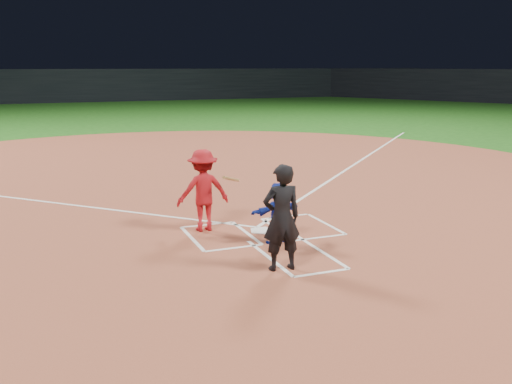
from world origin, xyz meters
name	(u,v)px	position (x,y,z in m)	size (l,w,h in m)	color
ground	(262,231)	(0.00, 0.00, 0.00)	(120.00, 120.00, 0.00)	#195014
home_plate_dirt	(191,181)	(0.00, 6.00, 0.01)	(28.00, 28.00, 0.01)	brown
stadium_wall_far	(78,86)	(0.00, 48.00, 1.60)	(80.00, 1.20, 3.20)	black
home_plate	(262,231)	(0.00, 0.00, 0.02)	(0.60, 0.60, 0.02)	white
catcher	(278,213)	(-0.01, -0.89, 0.64)	(1.17, 0.37, 1.26)	#13289D
umpire	(282,218)	(-0.59, -2.36, 0.97)	(0.70, 0.46, 1.91)	black
chalk_markings	(197,185)	(0.00, 5.29, 0.01)	(28.35, 17.32, 0.01)	white
batter_at_plate	(203,190)	(-1.17, 0.55, 0.91)	(1.49, 0.83, 1.80)	#A31218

